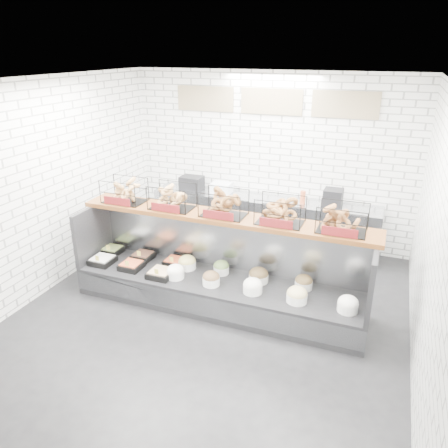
% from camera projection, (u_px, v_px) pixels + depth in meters
% --- Properties ---
extents(ground, '(5.50, 5.50, 0.00)m').
position_uv_depth(ground, '(210.00, 316.00, 5.84)').
color(ground, black).
rests_on(ground, ground).
extents(room_shell, '(5.02, 5.51, 3.01)m').
position_uv_depth(room_shell, '(226.00, 155.00, 5.59)').
color(room_shell, white).
rests_on(room_shell, ground).
extents(display_case, '(4.00, 0.90, 1.20)m').
position_uv_depth(display_case, '(219.00, 282.00, 6.01)').
color(display_case, black).
rests_on(display_case, ground).
extents(bagel_shelf, '(4.10, 0.50, 0.40)m').
position_uv_depth(bagel_shelf, '(224.00, 206.00, 5.77)').
color(bagel_shelf, '#4D2810').
rests_on(bagel_shelf, display_case).
extents(prep_counter, '(4.00, 0.60, 1.20)m').
position_uv_depth(prep_counter, '(262.00, 221.00, 7.77)').
color(prep_counter, '#93969B').
rests_on(prep_counter, ground).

